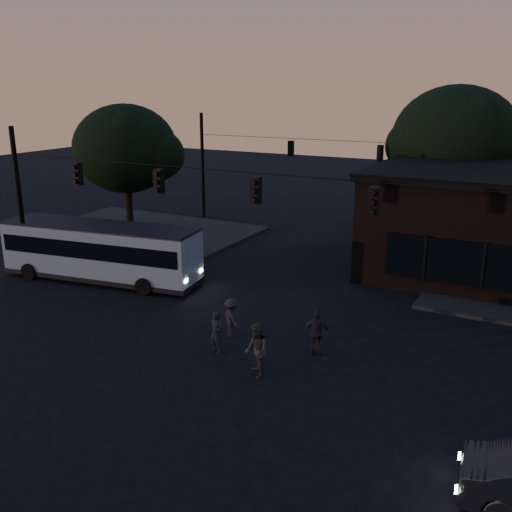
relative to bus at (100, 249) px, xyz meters
The scene contains 11 objects.
ground 11.11m from the bus, 30.21° to the right, with size 120.00×120.00×0.00m, color black.
sidewalk_far_left 9.71m from the bus, 117.98° to the left, with size 14.00×10.00×0.15m, color black.
tree_behind 21.78m from the bus, 50.65° to the left, with size 7.60×7.60×9.43m.
tree_left 9.58m from the bus, 121.07° to the left, with size 6.40×6.40×8.30m.
signal_rig_near 10.04m from the bus, ahead, with size 26.24×0.30×7.50m.
signal_rig_far 17.50m from the bus, 56.71° to the left, with size 26.24×0.30×7.50m.
bus is the anchor object (origin of this frame).
pedestrian_a 10.19m from the bus, 24.09° to the right, with size 0.57×0.38×1.57m, color black.
pedestrian_b 12.43m from the bus, 23.66° to the right, with size 0.89×0.70×1.84m, color #2E2D29.
pedestrian_c 12.83m from the bus, 11.85° to the right, with size 1.01×0.42×1.73m, color black.
pedestrian_d 9.49m from the bus, 16.61° to the right, with size 1.00×0.57×1.55m, color black.
Camera 1 is at (9.96, -14.51, 9.26)m, focal length 40.00 mm.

